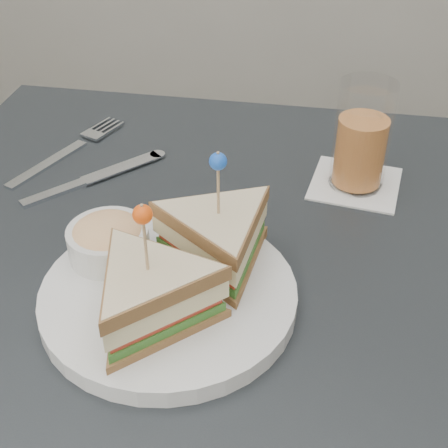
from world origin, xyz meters
The scene contains 5 objects.
table centered at (0.00, 0.00, 0.67)m, with size 0.80×0.80×0.75m.
plate_meal centered at (-0.03, -0.06, 0.79)m, with size 0.30×0.30×0.15m.
cutlery_fork centered at (-0.24, 0.21, 0.75)m, with size 0.10×0.20×0.01m.
cutlery_knife centered at (-0.19, 0.14, 0.75)m, with size 0.15×0.16×0.01m.
drink_set centered at (0.15, 0.19, 0.81)m, with size 0.12×0.12×0.14m.
Camera 1 is at (0.10, -0.49, 1.18)m, focal length 50.00 mm.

